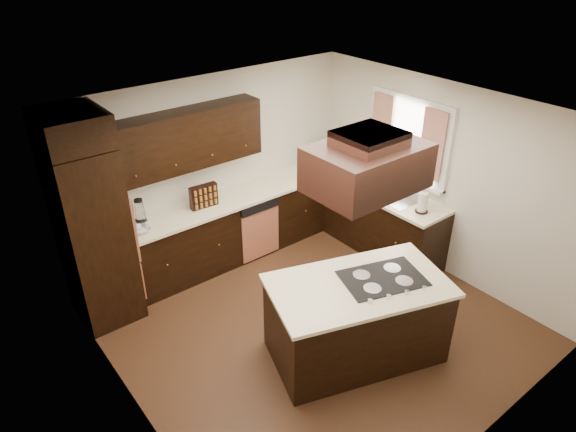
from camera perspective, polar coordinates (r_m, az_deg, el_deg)
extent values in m
cube|color=brown|center=(6.15, 2.81, -11.93)|extent=(4.20, 4.20, 0.02)
cube|color=white|center=(4.88, 3.53, 10.93)|extent=(4.20, 4.20, 0.02)
cube|color=beige|center=(6.94, -8.46, 5.26)|extent=(4.20, 0.02, 2.50)
cube|color=beige|center=(4.38, 22.10, -12.96)|extent=(4.20, 0.02, 2.50)
cube|color=beige|center=(4.54, -17.71, -10.35)|extent=(0.02, 4.20, 2.50)
cube|color=beige|center=(6.84, 16.58, 3.93)|extent=(0.02, 4.20, 2.50)
cube|color=black|center=(6.09, -20.74, -2.12)|extent=(0.65, 0.75, 2.12)
cube|color=#B86949|center=(6.15, -17.82, -0.62)|extent=(0.05, 0.62, 0.78)
cube|color=black|center=(7.09, -6.46, -1.44)|extent=(2.93, 0.60, 0.88)
cube|color=black|center=(7.47, 8.81, 0.10)|extent=(0.60, 2.40, 0.88)
cube|color=#F1E7BF|center=(6.86, -6.60, 1.81)|extent=(2.93, 0.63, 0.04)
cube|color=#F1E7BF|center=(7.25, 9.01, 3.24)|extent=(0.63, 2.40, 0.04)
cube|color=black|center=(6.40, -11.31, 8.31)|extent=(2.00, 0.34, 0.72)
cube|color=#B86949|center=(7.04, -3.13, -1.96)|extent=(0.60, 0.05, 0.72)
cube|color=white|center=(6.96, 13.22, 8.40)|extent=(0.06, 1.32, 1.12)
cube|color=white|center=(6.98, 13.37, 8.45)|extent=(0.00, 1.20, 1.00)
cube|color=beige|center=(6.66, 15.72, 7.60)|extent=(0.02, 0.34, 0.90)
cube|color=beige|center=(7.15, 10.35, 9.69)|extent=(0.02, 0.34, 0.90)
cube|color=silver|center=(7.05, 11.16, 2.45)|extent=(0.52, 0.84, 0.01)
cube|color=black|center=(5.55, 7.58, -11.46)|extent=(1.96, 1.46, 0.88)
cube|color=#F1E7BF|center=(5.27, 7.91, -7.67)|extent=(2.04, 1.54, 0.04)
cube|color=black|center=(5.36, 10.47, -6.81)|extent=(0.96, 0.79, 0.01)
cube|color=black|center=(4.71, 8.78, 5.36)|extent=(1.05, 0.72, 0.42)
cube|color=black|center=(4.60, 9.04, 8.49)|extent=(0.55, 0.50, 0.13)
cylinder|color=silver|center=(6.35, -15.93, -0.89)|extent=(0.15, 0.15, 0.10)
cone|color=silver|center=(6.26, -16.15, 0.53)|extent=(0.13, 0.13, 0.26)
cube|color=black|center=(6.61, -9.36, 2.19)|extent=(0.37, 0.11, 0.30)
imported|color=white|center=(6.28, -16.06, -1.46)|extent=(0.30, 0.30, 0.06)
imported|color=white|center=(7.32, 7.42, 4.50)|extent=(0.08, 0.08, 0.16)
cylinder|color=white|center=(6.62, 14.72, 1.43)|extent=(0.16, 0.16, 0.27)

